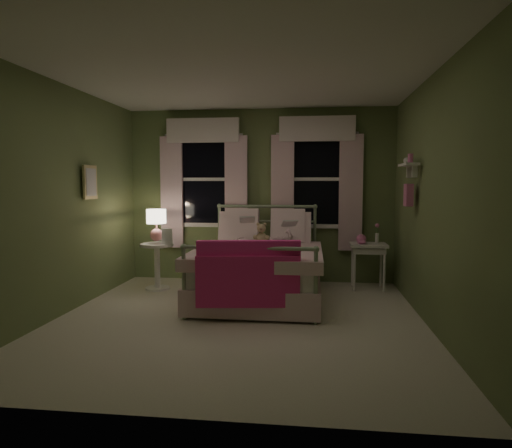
# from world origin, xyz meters

# --- Properties ---
(room_shell) EXTENTS (4.20, 4.20, 4.20)m
(room_shell) POSITION_xyz_m (0.00, 0.00, 1.30)
(room_shell) COLOR white
(room_shell) RESTS_ON ground
(bed) EXTENTS (1.58, 2.04, 1.18)m
(bed) POSITION_xyz_m (0.12, 0.96, 0.38)
(bed) COLOR white
(bed) RESTS_ON ground
(pink_throw) EXTENTS (1.10, 0.29, 0.71)m
(pink_throw) POSITION_xyz_m (0.12, -0.06, 0.61)
(pink_throw) COLOR #F93094
(pink_throw) RESTS_ON bed
(child_left) EXTENTS (0.30, 0.21, 0.80)m
(child_left) POSITION_xyz_m (-0.16, 1.39, 0.97)
(child_left) COLOR #F7D1DD
(child_left) RESTS_ON bed
(child_right) EXTENTS (0.44, 0.38, 0.79)m
(child_right) POSITION_xyz_m (0.40, 1.39, 0.97)
(child_right) COLOR #F7D1DD
(child_right) RESTS_ON bed
(book_left) EXTENTS (0.21, 0.14, 0.26)m
(book_left) POSITION_xyz_m (-0.16, 1.14, 0.96)
(book_left) COLOR beige
(book_left) RESTS_ON child_left
(book_right) EXTENTS (0.21, 0.14, 0.26)m
(book_right) POSITION_xyz_m (0.40, 1.14, 0.92)
(book_right) COLOR beige
(book_right) RESTS_ON child_right
(teddy_bear) EXTENTS (0.22, 0.18, 0.30)m
(teddy_bear) POSITION_xyz_m (0.12, 1.23, 0.79)
(teddy_bear) COLOR tan
(teddy_bear) RESTS_ON bed
(nightstand_left) EXTENTS (0.46, 0.46, 0.65)m
(nightstand_left) POSITION_xyz_m (-1.36, 1.32, 0.42)
(nightstand_left) COLOR white
(nightstand_left) RESTS_ON ground
(table_lamp) EXTENTS (0.27, 0.27, 0.45)m
(table_lamp) POSITION_xyz_m (-1.36, 1.32, 0.95)
(table_lamp) COLOR #DA8182
(table_lamp) RESTS_ON nightstand_left
(book_nightstand) EXTENTS (0.21, 0.26, 0.02)m
(book_nightstand) POSITION_xyz_m (-1.26, 1.24, 0.66)
(book_nightstand) COLOR beige
(book_nightstand) RESTS_ON nightstand_left
(nightstand_right) EXTENTS (0.50, 0.40, 0.64)m
(nightstand_right) POSITION_xyz_m (1.58, 1.67, 0.55)
(nightstand_right) COLOR white
(nightstand_right) RESTS_ON ground
(pink_toy) EXTENTS (0.14, 0.20, 0.14)m
(pink_toy) POSITION_xyz_m (1.48, 1.66, 0.71)
(pink_toy) COLOR pink
(pink_toy) RESTS_ON nightstand_right
(bud_vase) EXTENTS (0.06, 0.06, 0.28)m
(bud_vase) POSITION_xyz_m (1.70, 1.72, 0.79)
(bud_vase) COLOR white
(bud_vase) RESTS_ON nightstand_right
(window_left) EXTENTS (1.34, 0.13, 1.96)m
(window_left) POSITION_xyz_m (-0.85, 2.03, 1.62)
(window_left) COLOR black
(window_left) RESTS_ON room_shell
(window_right) EXTENTS (1.34, 0.13, 1.96)m
(window_right) POSITION_xyz_m (0.85, 2.03, 1.62)
(window_right) COLOR black
(window_right) RESTS_ON room_shell
(wall_shelf) EXTENTS (0.15, 0.50, 0.60)m
(wall_shelf) POSITION_xyz_m (1.90, 0.70, 1.52)
(wall_shelf) COLOR white
(wall_shelf) RESTS_ON room_shell
(framed_picture) EXTENTS (0.03, 0.32, 0.42)m
(framed_picture) POSITION_xyz_m (-1.95, 0.60, 1.50)
(framed_picture) COLOR beige
(framed_picture) RESTS_ON room_shell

